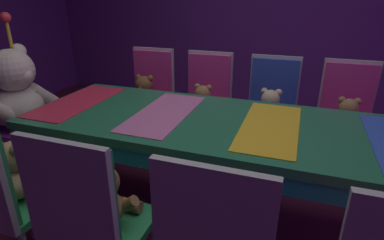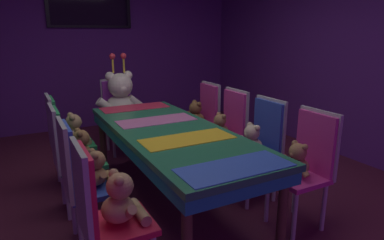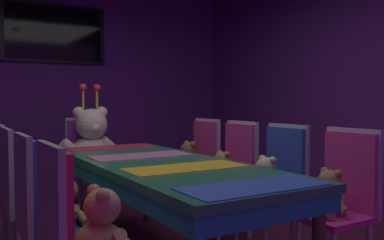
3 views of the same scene
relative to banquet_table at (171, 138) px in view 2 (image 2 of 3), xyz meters
name	(u,v)px [view 2 (image 2 of 3)]	position (x,y,z in m)	size (l,w,h in m)	color
ground_plane	(172,203)	(0.00, 0.00, -0.65)	(7.90, 7.90, 0.00)	#591E33
wall_back	(91,44)	(0.00, 3.20, 0.75)	(5.20, 0.12, 2.80)	#59267F
wall_right	(366,49)	(2.60, 0.00, 0.75)	(0.12, 6.40, 2.80)	#59267F
banquet_table	(171,138)	(0.00, 0.00, 0.00)	(0.90, 2.38, 0.75)	#26724C
chair_left_0	(97,207)	(-0.85, -0.83, -0.06)	(0.42, 0.41, 0.98)	red
teddy_left_0	(122,201)	(-0.71, -0.83, -0.05)	(0.27, 0.35, 0.33)	tan
chair_left_1	(77,172)	(-0.87, -0.25, -0.06)	(0.42, 0.41, 0.98)	#2D47B2
teddy_left_1	(97,170)	(-0.72, -0.25, -0.07)	(0.23, 0.30, 0.28)	#9E7247
chair_left_2	(65,149)	(-0.88, 0.31, -0.06)	(0.42, 0.41, 0.98)	#268C4C
teddy_left_2	(82,148)	(-0.73, 0.31, -0.07)	(0.25, 0.32, 0.30)	olive
chair_left_3	(60,133)	(-0.85, 0.86, -0.06)	(0.42, 0.41, 0.98)	#268C4C
teddy_left_3	(75,131)	(-0.71, 0.86, -0.06)	(0.27, 0.34, 0.32)	tan
chair_right_0	(310,157)	(0.87, -0.84, -0.06)	(0.42, 0.41, 0.98)	#CC338C
teddy_right_0	(297,162)	(0.73, -0.84, -0.07)	(0.23, 0.30, 0.29)	#9E7247
chair_right_1	(263,138)	(0.86, -0.26, -0.06)	(0.42, 0.41, 0.98)	#2D47B2
teddy_right_1	(251,142)	(0.71, -0.26, -0.07)	(0.25, 0.32, 0.30)	beige
chair_right_2	(230,124)	(0.86, 0.31, -0.06)	(0.42, 0.41, 0.98)	#CC338C
teddy_right_2	(219,128)	(0.72, 0.31, -0.08)	(0.23, 0.30, 0.28)	#9E7247
chair_right_3	(205,114)	(0.87, 0.87, -0.06)	(0.42, 0.41, 0.98)	#CC338C
teddy_right_3	(195,115)	(0.72, 0.87, -0.06)	(0.26, 0.34, 0.32)	brown
throne_chair	(118,108)	(0.00, 1.73, -0.06)	(0.41, 0.42, 0.98)	purple
king_teddy_bear	(121,100)	(0.00, 1.56, 0.08)	(0.68, 0.53, 0.88)	silver
wall_tv	(89,3)	(0.00, 3.11, 1.40)	(1.34, 0.06, 0.77)	black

